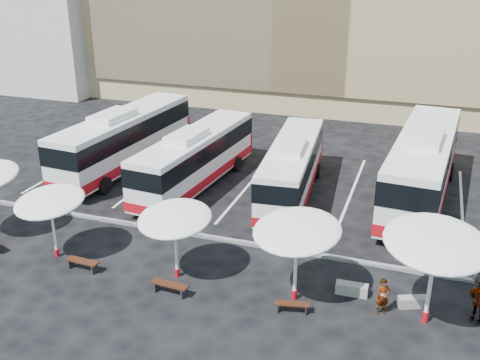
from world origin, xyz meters
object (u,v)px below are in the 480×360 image
(bus_0, at_px, (125,138))
(sunshade_2, at_px, (175,219))
(sunshade_1, at_px, (50,202))
(sunshade_4, at_px, (436,243))
(sunshade_3, at_px, (297,231))
(passenger_0, at_px, (383,297))
(wood_bench_2, at_px, (170,286))
(wood_bench_1, at_px, (82,263))
(conc_bench_1, at_px, (413,302))
(passenger_2, at_px, (479,301))
(bus_1, at_px, (196,157))
(bus_3, at_px, (423,164))
(bus_2, at_px, (292,167))
(conc_bench_0, at_px, (352,289))
(passenger_1, at_px, (480,281))
(wood_bench_3, at_px, (292,305))

(bus_0, bearing_deg, sunshade_2, -46.81)
(sunshade_1, bearing_deg, sunshade_4, 1.38)
(sunshade_3, distance_m, passenger_0, 4.12)
(sunshade_3, height_order, wood_bench_2, sunshade_3)
(sunshade_4, distance_m, wood_bench_1, 14.67)
(bus_0, relative_size, sunshade_3, 2.80)
(sunshade_1, relative_size, conc_bench_1, 3.14)
(sunshade_3, xyz_separation_m, passenger_2, (6.85, 0.82, -2.18))
(bus_1, distance_m, bus_3, 12.79)
(bus_2, relative_size, bus_3, 0.82)
(passenger_2, bearing_deg, sunshade_1, -149.40)
(bus_3, xyz_separation_m, wood_bench_2, (-9.13, -13.05, -1.77))
(bus_0, height_order, conc_bench_1, bus_0)
(bus_1, xyz_separation_m, conc_bench_0, (10.47, -8.45, -1.59))
(wood_bench_1, bearing_deg, sunshade_4, 4.09)
(sunshade_1, xyz_separation_m, sunshade_2, (5.94, 0.24, 0.01))
(sunshade_4, distance_m, passenger_0, 3.05)
(bus_0, height_order, bus_1, bus_0)
(sunshade_3, relative_size, passenger_2, 2.54)
(passenger_0, xyz_separation_m, passenger_2, (3.43, 0.68, 0.12))
(sunshade_1, height_order, wood_bench_1, sunshade_1)
(bus_2, distance_m, passenger_1, 12.24)
(sunshade_3, xyz_separation_m, passenger_0, (3.42, 0.14, -2.29))
(wood_bench_1, xyz_separation_m, passenger_0, (12.72, 1.02, 0.40))
(bus_3, relative_size, sunshade_2, 3.73)
(passenger_2, bearing_deg, passenger_0, -141.58)
(passenger_2, bearing_deg, wood_bench_3, -138.34)
(passenger_0, bearing_deg, conc_bench_1, 4.89)
(sunshade_3, xyz_separation_m, wood_bench_1, (-9.30, -0.88, -2.69))
(sunshade_3, distance_m, conc_bench_0, 3.69)
(passenger_1, bearing_deg, conc_bench_1, 55.59)
(bus_3, height_order, wood_bench_2, bus_3)
(bus_0, height_order, passenger_2, bus_0)
(conc_bench_0, height_order, passenger_2, passenger_2)
(conc_bench_1, bearing_deg, passenger_0, -142.70)
(sunshade_1, xyz_separation_m, passenger_1, (18.06, 2.75, -1.98))
(bus_0, distance_m, sunshade_1, 11.49)
(bus_1, height_order, conc_bench_1, bus_1)
(bus_2, height_order, passenger_2, bus_2)
(passenger_1, bearing_deg, bus_2, -14.43)
(passenger_1, bearing_deg, bus_0, 1.52)
(passenger_0, bearing_deg, bus_1, 109.00)
(sunshade_4, bearing_deg, sunshade_1, -178.62)
(sunshade_2, relative_size, conc_bench_1, 3.09)
(bus_2, relative_size, sunshade_3, 2.46)
(wood_bench_2, bearing_deg, bus_1, 107.75)
(sunshade_2, height_order, wood_bench_1, sunshade_2)
(bus_1, height_order, bus_2, bus_1)
(bus_1, xyz_separation_m, bus_3, (12.60, 2.21, 0.31))
(wood_bench_2, height_order, passenger_2, passenger_2)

